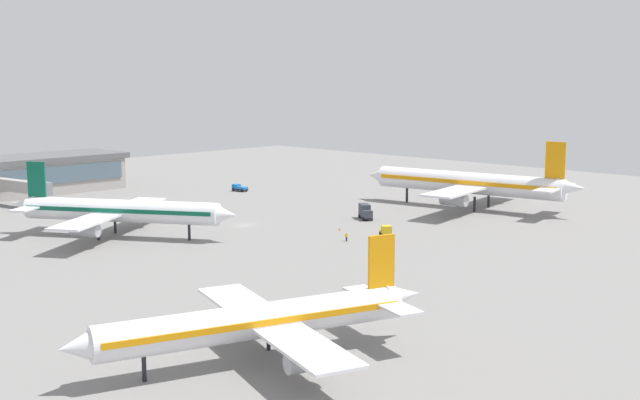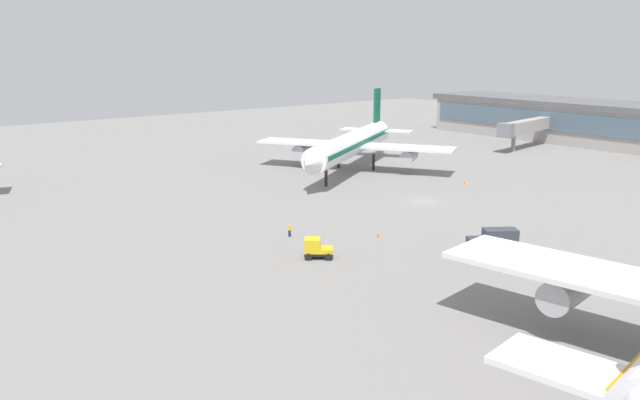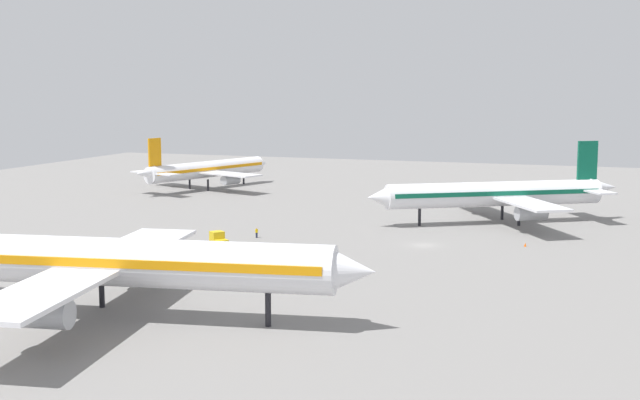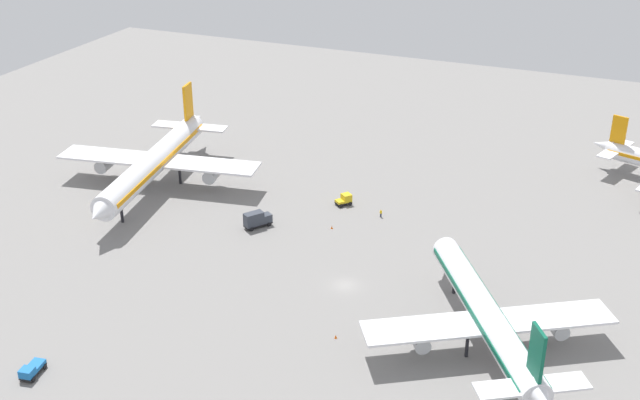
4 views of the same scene
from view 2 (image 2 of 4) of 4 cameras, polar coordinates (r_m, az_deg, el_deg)
name	(u,v)px [view 2 (image 2 of 4)]	position (r m, az deg, el deg)	size (l,w,h in m)	color
ground	(423,202)	(103.07, 8.89, -0.14)	(288.00, 288.00, 0.00)	gray
terminal_building	(573,120)	(177.46, 21.06, 6.46)	(76.70, 19.10, 10.20)	#9E9993
airplane_taxiing	(352,144)	(125.52, 2.79, 4.90)	(36.09, 42.99, 14.68)	white
catering_truck	(494,243)	(77.70, 14.84, -3.60)	(4.75, 5.69, 3.30)	black
baggage_tug	(316,248)	(74.96, -0.35, -4.19)	(3.63, 3.74, 2.30)	black
ground_crew_worker	(289,230)	(83.34, -2.67, -2.61)	(0.55, 0.49, 1.67)	#1E2338
jet_bridge	(526,126)	(160.96, 17.41, 6.10)	(6.69, 23.64, 6.74)	#9E9993
safety_cone_near_gate	(465,183)	(116.95, 12.42, 1.47)	(0.44, 0.44, 0.60)	#EA590C
safety_cone_mid_apron	(378,235)	(83.31, 5.05, -3.05)	(0.44, 0.44, 0.60)	#EA590C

